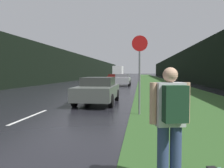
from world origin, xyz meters
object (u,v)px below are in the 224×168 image
Objects in this scene: stop_sign at (140,68)px; car_passing_far at (122,80)px; car_oncoming at (113,77)px; delivery_truck at (118,72)px; hitchhiker_with_backpack at (171,119)px; car_passing_near at (98,90)px.

stop_sign is 0.69× the size of car_passing_far.
delivery_truck reaches higher than car_oncoming.
hitchhiker_with_backpack is 0.20× the size of delivery_truck.
stop_sign is at bearing 96.27° from car_passing_far.
delivery_truck is (-0.00, 13.62, 1.10)m from car_oncoming.
car_oncoming is (-3.69, 20.88, -0.09)m from car_passing_far.
stop_sign is at bearing 124.91° from car_passing_near.
car_passing_far is (-2.20, 20.04, -1.07)m from stop_sign.
hitchhiker_with_backpack is at bearing -83.98° from delivery_truck.
car_oncoming is at bearing 84.29° from hitchhiker_with_backpack.
car_passing_near is 0.52× the size of delivery_truck.
car_oncoming is (-6.36, 46.66, -0.34)m from hitchhiker_with_backpack.
stop_sign is 4.00m from car_passing_near.
car_passing_far reaches higher than car_oncoming.
hitchhiker_with_backpack reaches higher than car_oncoming.
car_passing_far is 21.20m from car_oncoming.
stop_sign is at bearing -81.81° from car_oncoming.
delivery_truck is at bearing 96.16° from stop_sign.
car_oncoming is 13.66m from delivery_truck.
hitchhiker_with_backpack is 0.38× the size of car_passing_near.
car_oncoming is (-3.69, 37.76, -0.06)m from car_passing_near.
hitchhiker_with_backpack is 25.93m from car_passing_far.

